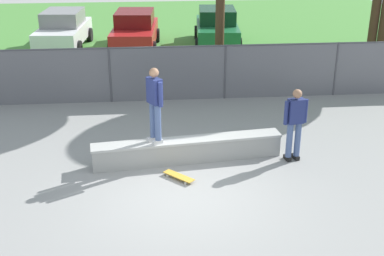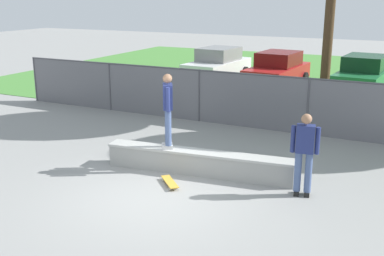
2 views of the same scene
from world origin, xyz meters
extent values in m
plane|color=gray|center=(0.00, 0.00, 0.00)|extent=(80.00, 80.00, 0.00)
cube|color=#478438|center=(0.00, 16.38, 0.01)|extent=(30.33, 20.00, 0.02)
cube|color=#999993|center=(0.25, 1.62, 0.26)|extent=(4.60, 0.97, 0.52)
cube|color=#ADADA8|center=(0.25, 1.62, 0.55)|extent=(4.65, 1.01, 0.06)
cube|color=beige|center=(-0.48, 1.41, 0.63)|extent=(0.28, 0.23, 0.10)
cube|color=beige|center=(-0.59, 1.60, 0.63)|extent=(0.28, 0.23, 0.10)
cylinder|color=#475B89|center=(-0.46, 1.42, 1.12)|extent=(0.15, 0.15, 0.88)
cylinder|color=#475B89|center=(-0.57, 1.61, 1.12)|extent=(0.15, 0.15, 0.88)
cube|color=navy|center=(-0.51, 1.52, 1.86)|extent=(0.38, 0.44, 0.60)
cylinder|color=navy|center=(-0.38, 1.30, 1.84)|extent=(0.10, 0.10, 0.58)
cylinder|color=navy|center=(-0.64, 1.73, 1.84)|extent=(0.10, 0.10, 0.58)
sphere|color=#9E7051|center=(-0.51, 1.52, 2.29)|extent=(0.22, 0.22, 0.22)
cube|color=gold|center=(-0.03, 0.70, 0.08)|extent=(0.70, 0.71, 0.02)
cube|color=#B2B2B7|center=(-0.22, 0.89, 0.06)|extent=(0.14, 0.14, 0.02)
cube|color=#B2B2B7|center=(0.16, 0.50, 0.06)|extent=(0.14, 0.14, 0.02)
cylinder|color=silver|center=(-0.16, 0.95, 0.03)|extent=(0.06, 0.06, 0.05)
cylinder|color=silver|center=(-0.28, 0.83, 0.03)|extent=(0.06, 0.06, 0.05)
cylinder|color=silver|center=(0.22, 0.56, 0.03)|extent=(0.06, 0.06, 0.05)
cylinder|color=silver|center=(0.10, 0.44, 0.03)|extent=(0.06, 0.06, 0.05)
cylinder|color=#4C4C51|center=(-9.17, 6.08, 0.89)|extent=(0.07, 0.07, 1.78)
cylinder|color=#4C4C51|center=(-5.50, 6.08, 0.89)|extent=(0.07, 0.07, 1.78)
cylinder|color=#4C4C51|center=(-1.83, 6.08, 0.89)|extent=(0.07, 0.07, 1.78)
cylinder|color=#4C4C51|center=(1.83, 6.08, 0.89)|extent=(0.07, 0.07, 1.78)
cylinder|color=#4C4C51|center=(0.00, 6.08, 1.75)|extent=(18.33, 0.05, 0.05)
cube|color=slate|center=(0.00, 6.08, 0.89)|extent=(18.33, 0.01, 1.78)
cylinder|color=#47301E|center=(1.92, 8.05, 2.69)|extent=(0.32, 0.32, 5.39)
cube|color=silver|center=(-4.33, 13.48, 0.67)|extent=(2.15, 4.34, 0.70)
cube|color=gray|center=(-4.31, 13.63, 1.34)|extent=(1.77, 2.23, 0.64)
cylinder|color=black|center=(-3.54, 12.10, 0.32)|extent=(0.27, 0.66, 0.64)
cylinder|color=black|center=(-5.33, 12.26, 0.32)|extent=(0.27, 0.66, 0.64)
cylinder|color=black|center=(-3.32, 14.70, 0.32)|extent=(0.27, 0.66, 0.64)
cylinder|color=black|center=(-5.11, 14.85, 0.32)|extent=(0.27, 0.66, 0.64)
cube|color=#B21E1E|center=(-1.14, 13.04, 0.67)|extent=(2.15, 4.34, 0.70)
cube|color=#621010|center=(-1.13, 13.19, 1.34)|extent=(1.77, 2.23, 0.64)
cylinder|color=black|center=(-0.36, 11.67, 0.32)|extent=(0.27, 0.66, 0.64)
cylinder|color=black|center=(-2.15, 11.82, 0.32)|extent=(0.27, 0.66, 0.64)
cylinder|color=black|center=(-0.14, 14.26, 0.32)|extent=(0.27, 0.66, 0.64)
cylinder|color=black|center=(-1.93, 14.42, 0.32)|extent=(0.27, 0.66, 0.64)
cube|color=#1E6638|center=(2.58, 13.40, 0.67)|extent=(2.15, 4.34, 0.70)
cube|color=#10381E|center=(2.59, 13.55, 1.34)|extent=(1.77, 2.23, 0.64)
cylinder|color=black|center=(3.37, 12.02, 0.32)|extent=(0.27, 0.66, 0.64)
cylinder|color=black|center=(1.57, 12.18, 0.32)|extent=(0.27, 0.66, 0.64)
cylinder|color=black|center=(1.79, 14.77, 0.32)|extent=(0.27, 0.66, 0.64)
cube|color=black|center=(2.69, 1.44, 0.05)|extent=(0.16, 0.28, 0.10)
cube|color=black|center=(2.91, 1.48, 0.05)|extent=(0.16, 0.28, 0.10)
cylinder|color=#475B89|center=(2.70, 1.41, 0.54)|extent=(0.15, 0.15, 0.88)
cylinder|color=#475B89|center=(2.91, 1.46, 0.54)|extent=(0.15, 0.15, 0.88)
cube|color=navy|center=(2.81, 1.43, 1.28)|extent=(0.41, 0.29, 0.60)
cylinder|color=navy|center=(2.56, 1.39, 1.26)|extent=(0.10, 0.10, 0.58)
cylinder|color=navy|center=(3.05, 1.48, 1.26)|extent=(0.10, 0.10, 0.58)
sphere|color=#9E7051|center=(2.81, 1.43, 1.71)|extent=(0.22, 0.22, 0.22)
camera|label=1|loc=(-0.66, -9.48, 5.55)|focal=47.47mm
camera|label=2|loc=(4.80, -8.02, 4.18)|focal=43.99mm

